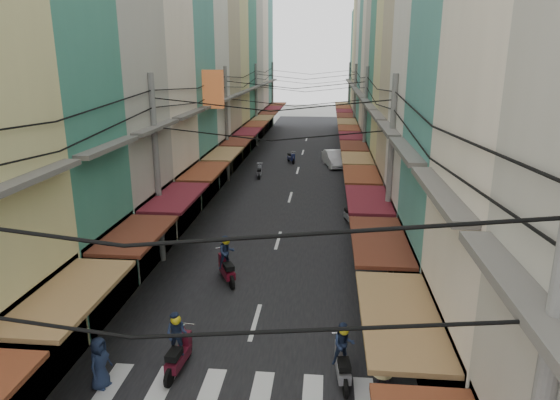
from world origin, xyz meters
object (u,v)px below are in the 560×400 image
Objects in this scene: traffic_sign at (411,270)px; white_car at (334,166)px; bicycle at (416,307)px; market_umbrella at (447,289)px.

white_car is at bearing 94.80° from traffic_sign.
bicycle is 3.40m from market_umbrella.
white_car is 2.02× the size of market_umbrella.
market_umbrella is 0.78× the size of traffic_sign.
white_car reaches higher than bicycle.
white_car is 1.58× the size of traffic_sign.
market_umbrella is at bearing -48.08° from traffic_sign.
bicycle is 0.63× the size of market_umbrella.
market_umbrella is (0.34, -2.69, 2.04)m from bicycle.
bicycle is (2.77, -24.24, 0.00)m from white_car.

